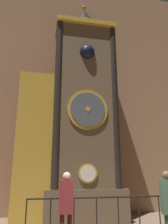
% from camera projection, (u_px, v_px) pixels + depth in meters
% --- Properties ---
extents(cathedral_back_wall, '(24.00, 0.32, 12.15)m').
position_uv_depth(cathedral_back_wall, '(79.00, 86.00, 11.22)').
color(cathedral_back_wall, '#936B4C').
rests_on(cathedral_back_wall, ground_plane).
extents(clock_tower, '(4.26, 1.78, 9.74)m').
position_uv_depth(clock_tower, '(74.00, 118.00, 9.19)').
color(clock_tower, brown).
rests_on(clock_tower, ground_plane).
extents(railing_fence, '(4.48, 0.05, 1.13)m').
position_uv_depth(railing_fence, '(108.00, 216.00, 6.08)').
color(railing_fence, black).
rests_on(railing_fence, ground_plane).
extents(visitor_near, '(0.36, 0.25, 1.80)m').
position_uv_depth(visitor_near, '(66.00, 204.00, 5.14)').
color(visitor_near, '#461518').
rests_on(visitor_near, ground_plane).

